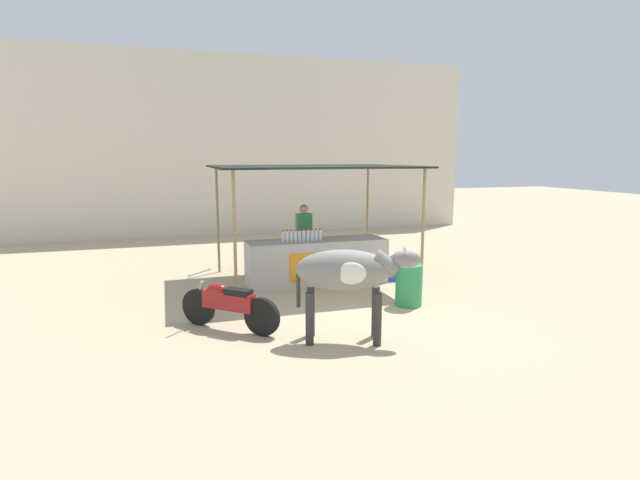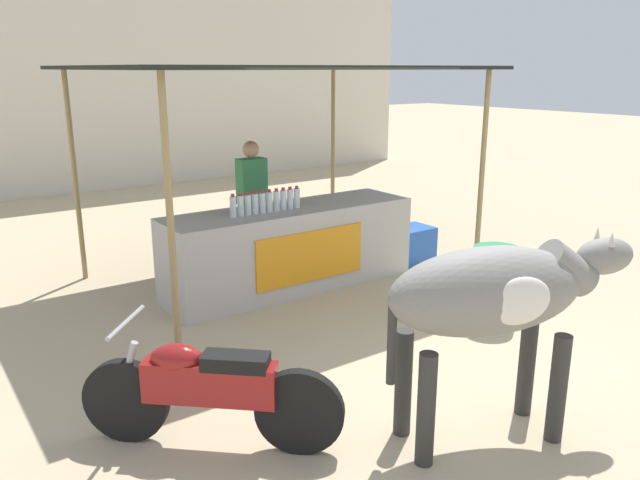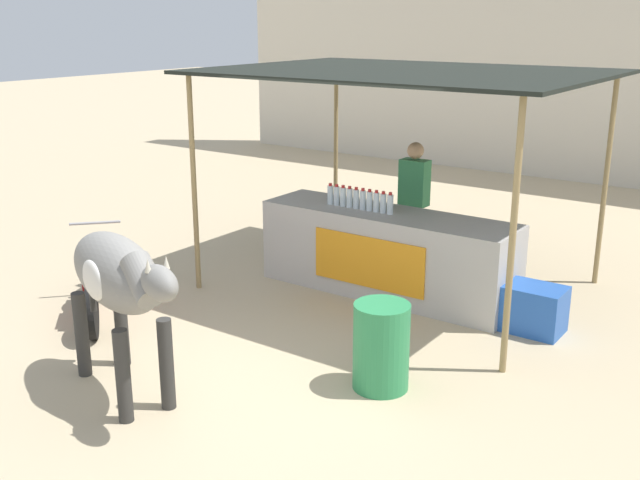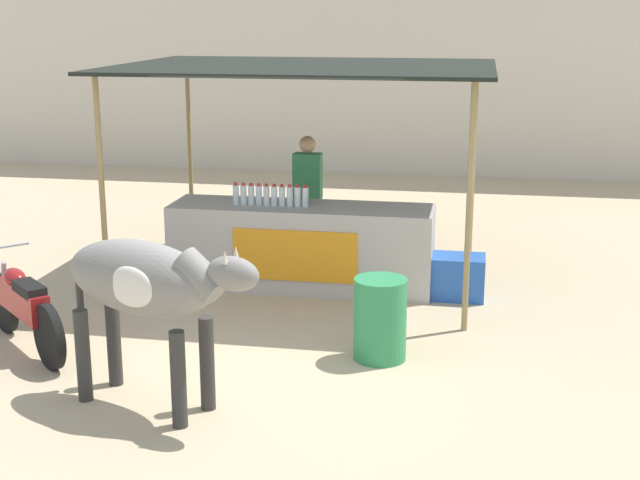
# 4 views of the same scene
# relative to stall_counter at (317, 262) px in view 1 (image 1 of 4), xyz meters

# --- Properties ---
(ground_plane) EXTENTS (60.00, 60.00, 0.00)m
(ground_plane) POSITION_rel_stall_counter_xyz_m (0.00, -2.20, -0.48)
(ground_plane) COLOR tan
(building_wall_far) EXTENTS (16.00, 0.50, 6.11)m
(building_wall_far) POSITION_rel_stall_counter_xyz_m (0.00, 7.62, 2.58)
(building_wall_far) COLOR beige
(building_wall_far) RESTS_ON ground
(stall_counter) EXTENTS (3.00, 0.82, 0.96)m
(stall_counter) POSITION_rel_stall_counter_xyz_m (0.00, 0.00, 0.00)
(stall_counter) COLOR #B2ADA8
(stall_counter) RESTS_ON ground
(stall_awning) EXTENTS (4.20, 3.20, 2.52)m
(stall_awning) POSITION_rel_stall_counter_xyz_m (0.00, 0.30, 1.94)
(stall_awning) COLOR black
(stall_awning) RESTS_ON ground
(water_bottle_row) EXTENTS (0.88, 0.07, 0.25)m
(water_bottle_row) POSITION_rel_stall_counter_xyz_m (-0.35, -0.05, 0.59)
(water_bottle_row) COLOR silver
(water_bottle_row) RESTS_ON stall_counter
(vendor_behind_counter) EXTENTS (0.34, 0.22, 1.65)m
(vendor_behind_counter) POSITION_rel_stall_counter_xyz_m (-0.08, 0.75, 0.37)
(vendor_behind_counter) COLOR #383842
(vendor_behind_counter) RESTS_ON ground
(cooler_box) EXTENTS (0.60, 0.44, 0.48)m
(cooler_box) POSITION_rel_stall_counter_xyz_m (1.78, -0.10, -0.24)
(cooler_box) COLOR blue
(cooler_box) RESTS_ON ground
(water_barrel) EXTENTS (0.49, 0.49, 0.77)m
(water_barrel) POSITION_rel_stall_counter_xyz_m (1.14, -2.03, -0.10)
(water_barrel) COLOR #2D8C51
(water_barrel) RESTS_ON ground
(cow) EXTENTS (1.84, 0.95, 1.44)m
(cow) POSITION_rel_stall_counter_xyz_m (-0.56, -3.37, 0.55)
(cow) COLOR gray
(cow) RESTS_ON ground
(motorcycle_parked) EXTENTS (1.38, 1.27, 0.90)m
(motorcycle_parked) POSITION_rel_stall_counter_xyz_m (-2.19, -2.36, -0.05)
(motorcycle_parked) COLOR black
(motorcycle_parked) RESTS_ON ground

